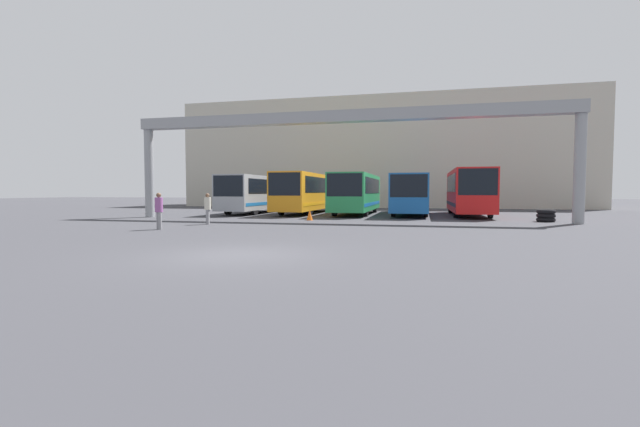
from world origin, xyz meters
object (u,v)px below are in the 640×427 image
at_px(tire_stack, 546,216).
at_px(bus_slot_2, 356,191).
at_px(bus_slot_4, 469,190).
at_px(pedestrian_near_left, 159,210).
at_px(bus_slot_1, 307,191).
at_px(pedestrian_mid_right, 208,208).
at_px(bus_slot_0, 255,192).
at_px(bus_slot_3, 411,192).
at_px(traffic_cone, 310,215).

bearing_deg(tire_stack, bus_slot_2, 154.61).
relative_size(bus_slot_4, pedestrian_near_left, 6.16).
bearing_deg(bus_slot_1, pedestrian_mid_right, -99.37).
relative_size(bus_slot_0, bus_slot_1, 0.86).
xyz_separation_m(pedestrian_near_left, tire_stack, (19.03, 9.82, -0.55)).
bearing_deg(tire_stack, pedestrian_near_left, -152.70).
bearing_deg(pedestrian_near_left, tire_stack, -115.13).
relative_size(bus_slot_1, bus_slot_3, 0.97).
xyz_separation_m(bus_slot_4, tire_stack, (3.77, -5.66, -1.54)).
height_order(bus_slot_4, pedestrian_near_left, bus_slot_4).
height_order(bus_slot_1, bus_slot_3, bus_slot_1).
xyz_separation_m(bus_slot_2, bus_slot_3, (4.16, 0.69, -0.05)).
xyz_separation_m(pedestrian_mid_right, traffic_cone, (4.52, 4.43, -0.56)).
distance_m(bus_slot_1, tire_stack, 17.47).
distance_m(bus_slot_1, pedestrian_near_left, 16.32).
relative_size(bus_slot_0, pedestrian_mid_right, 6.01).
xyz_separation_m(bus_slot_1, traffic_cone, (2.43, -8.25, -1.50)).
xyz_separation_m(bus_slot_1, tire_stack, (16.26, -6.24, -1.47)).
bearing_deg(bus_slot_2, bus_slot_1, 173.18).
bearing_deg(traffic_cone, bus_slot_1, 106.42).
xyz_separation_m(bus_slot_0, bus_slot_3, (12.49, 1.02, -0.02)).
height_order(bus_slot_3, bus_slot_4, bus_slot_4).
xyz_separation_m(bus_slot_2, tire_stack, (12.09, -5.74, -1.41)).
distance_m(pedestrian_near_left, pedestrian_mid_right, 3.45).
distance_m(bus_slot_3, pedestrian_mid_right, 16.58).
height_order(bus_slot_4, tire_stack, bus_slot_4).
xyz_separation_m(bus_slot_4, traffic_cone, (-10.06, -7.67, -1.57)).
bearing_deg(bus_slot_3, bus_slot_1, -178.70).
height_order(pedestrian_near_left, pedestrian_mid_right, pedestrian_near_left).
height_order(bus_slot_1, pedestrian_near_left, bus_slot_1).
distance_m(bus_slot_2, traffic_cone, 8.07).
xyz_separation_m(bus_slot_0, bus_slot_1, (4.16, 0.83, 0.09)).
bearing_deg(bus_slot_3, pedestrian_near_left, -124.34).
distance_m(bus_slot_0, traffic_cone, 10.03).
bearing_deg(bus_slot_0, bus_slot_1, 11.28).
distance_m(bus_slot_3, bus_slot_4, 4.24).
height_order(bus_slot_1, traffic_cone, bus_slot_1).
bearing_deg(bus_slot_3, traffic_cone, -124.93).
height_order(bus_slot_1, bus_slot_4, bus_slot_4).
xyz_separation_m(bus_slot_1, bus_slot_2, (4.16, -0.50, -0.06)).
distance_m(bus_slot_4, tire_stack, 6.97).
bearing_deg(bus_slot_4, traffic_cone, -142.66).
distance_m(bus_slot_1, traffic_cone, 8.73).
height_order(traffic_cone, tire_stack, tire_stack).
relative_size(traffic_cone, tire_stack, 0.64).
xyz_separation_m(bus_slot_1, bus_slot_4, (12.49, -0.58, 0.07)).
relative_size(pedestrian_mid_right, traffic_cone, 2.52).
height_order(bus_slot_2, pedestrian_near_left, bus_slot_2).
height_order(bus_slot_0, bus_slot_2, bus_slot_2).
bearing_deg(bus_slot_3, bus_slot_0, -175.33).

